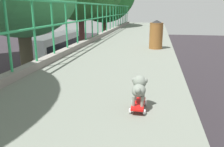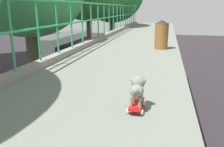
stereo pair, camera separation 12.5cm
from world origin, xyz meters
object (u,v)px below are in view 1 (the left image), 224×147
object	(u,v)px
car_black_fifth	(21,113)
litter_bin	(156,34)
small_dog	(139,87)
city_bus	(58,47)
toy_skateboard	(138,104)

from	to	relation	value
car_black_fifth	litter_bin	bearing A→B (deg)	-27.86
small_dog	car_black_fifth	bearing A→B (deg)	130.57
car_black_fifth	small_dog	size ratio (longest dim) A/B	11.08
city_bus	litter_bin	distance (m)	21.69
litter_bin	car_black_fifth	bearing A→B (deg)	152.14
small_dog	litter_bin	size ratio (longest dim) A/B	0.45
litter_bin	small_dog	bearing A→B (deg)	-91.90
car_black_fifth	small_dog	xyz separation A→B (m)	(7.12, -8.31, 4.74)
car_black_fifth	city_bus	distance (m)	14.97
car_black_fifth	city_bus	size ratio (longest dim) A/B	0.37
car_black_fifth	litter_bin	world-z (taller)	litter_bin
toy_skateboard	litter_bin	size ratio (longest dim) A/B	0.49
small_dog	toy_skateboard	bearing A→B (deg)	-91.07
small_dog	city_bus	bearing A→B (deg)	115.91
car_black_fifth	litter_bin	distance (m)	9.57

